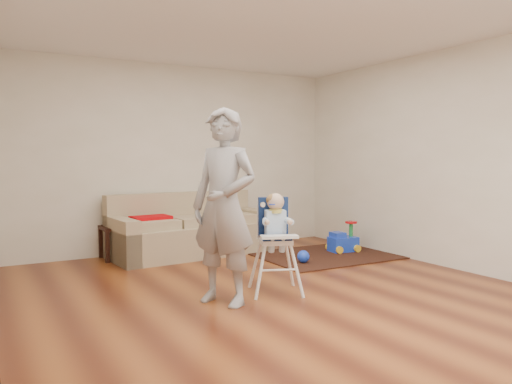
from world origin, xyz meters
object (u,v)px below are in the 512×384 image
toy_ball (303,257)px  high_chair (275,245)px  sofa (192,224)px  side_table (119,242)px  ride_on_toy (343,236)px  adult (224,206)px

toy_ball → high_chair: size_ratio=0.16×
sofa → side_table: 1.01m
toy_ball → high_chair: bearing=-136.5°
ride_on_toy → toy_ball: size_ratio=2.71×
side_table → ride_on_toy: size_ratio=1.03×
ride_on_toy → high_chair: (-1.98, -1.34, 0.26)m
toy_ball → high_chair: high_chair is taller
sofa → adult: 2.46m
high_chair → adult: 0.75m
ride_on_toy → toy_ball: 1.03m
toy_ball → adult: size_ratio=0.09×
toy_ball → adult: adult is taller
high_chair → adult: bearing=-151.2°
sofa → adult: size_ratio=1.26×
ride_on_toy → sofa: bearing=161.0°
side_table → ride_on_toy: ride_on_toy is taller
toy_ball → ride_on_toy: bearing=20.7°
sofa → ride_on_toy: sofa is taller
ride_on_toy → high_chair: 2.40m
sofa → high_chair: bearing=-95.2°
side_table → adult: (0.34, -2.56, 0.69)m
ride_on_toy → high_chair: bearing=-139.9°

